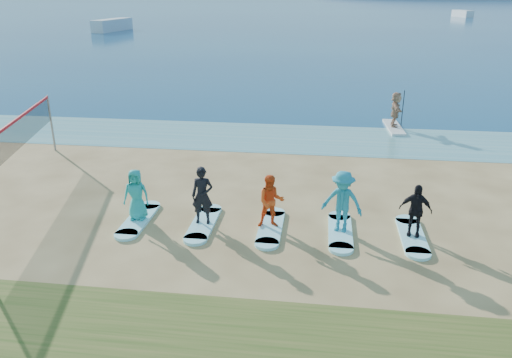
# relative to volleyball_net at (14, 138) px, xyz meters

# --- Properties ---
(ground) EXTENTS (600.00, 600.00, 0.00)m
(ground) POSITION_rel_volleyball_net_xyz_m (8.34, -2.82, -1.90)
(ground) COLOR tan
(ground) RESTS_ON ground
(shallow_water) EXTENTS (600.00, 600.00, 0.00)m
(shallow_water) POSITION_rel_volleyball_net_xyz_m (8.34, 7.68, -1.90)
(shallow_water) COLOR teal
(shallow_water) RESTS_ON ground
(ocean) EXTENTS (600.00, 600.00, 0.00)m
(ocean) POSITION_rel_volleyball_net_xyz_m (8.34, 157.18, -1.90)
(ocean) COLOR navy
(ocean) RESTS_ON ground
(island_ridge) EXTENTS (220.00, 56.00, 18.00)m
(island_ridge) POSITION_rel_volleyball_net_xyz_m (103.34, 297.18, -1.90)
(island_ridge) COLOR slate
(island_ridge) RESTS_ON ground
(volleyball_net) EXTENTS (2.23, 8.83, 2.50)m
(volleyball_net) POSITION_rel_volleyball_net_xyz_m (0.00, 0.00, 0.00)
(volleyball_net) COLOR gray
(volleyball_net) RESTS_ON ground
(paddleboard) EXTENTS (0.86, 3.03, 0.12)m
(paddleboard) POSITION_rel_volleyball_net_xyz_m (14.52, 10.20, -1.84)
(paddleboard) COLOR silver
(paddleboard) RESTS_ON ground
(paddleboarder) EXTENTS (0.63, 1.68, 1.78)m
(paddleboarder) POSITION_rel_volleyball_net_xyz_m (14.52, 10.20, -0.90)
(paddleboarder) COLOR tan
(paddleboarder) RESTS_ON paddleboard
(boat_offshore_a) EXTENTS (3.73, 9.31, 1.91)m
(boat_offshore_a) POSITION_rel_volleyball_net_xyz_m (-24.11, 66.18, -1.90)
(boat_offshore_a) COLOR silver
(boat_offshore_a) RESTS_ON ground
(boat_offshore_b) EXTENTS (4.01, 6.54, 1.58)m
(boat_offshore_b) POSITION_rel_volleyball_net_xyz_m (43.35, 116.03, -1.90)
(boat_offshore_b) COLOR silver
(boat_offshore_b) RESTS_ON ground
(surfboard_0) EXTENTS (0.70, 2.20, 0.09)m
(surfboard_0) POSITION_rel_volleyball_net_xyz_m (5.20, -2.12, -1.86)
(surfboard_0) COLOR #A4F7FF
(surfboard_0) RESTS_ON ground
(student_0) EXTENTS (0.82, 0.56, 1.62)m
(student_0) POSITION_rel_volleyball_net_xyz_m (5.20, -2.12, -1.00)
(student_0) COLOR teal
(student_0) RESTS_ON surfboard_0
(surfboard_1) EXTENTS (0.70, 2.20, 0.09)m
(surfboard_1) POSITION_rel_volleyball_net_xyz_m (7.29, -2.12, -1.86)
(surfboard_1) COLOR #A4F7FF
(surfboard_1) RESTS_ON ground
(student_1) EXTENTS (0.68, 0.47, 1.79)m
(student_1) POSITION_rel_volleyball_net_xyz_m (7.29, -2.12, -0.92)
(student_1) COLOR black
(student_1) RESTS_ON surfboard_1
(surfboard_2) EXTENTS (0.70, 2.20, 0.09)m
(surfboard_2) POSITION_rel_volleyball_net_xyz_m (9.38, -2.12, -1.86)
(surfboard_2) COLOR #A4F7FF
(surfboard_2) RESTS_ON ground
(student_2) EXTENTS (0.89, 0.75, 1.64)m
(student_2) POSITION_rel_volleyball_net_xyz_m (9.38, -2.12, -0.99)
(student_2) COLOR #E34917
(student_2) RESTS_ON surfboard_2
(surfboard_3) EXTENTS (0.70, 2.20, 0.09)m
(surfboard_3) POSITION_rel_volleyball_net_xyz_m (11.47, -2.12, -1.86)
(surfboard_3) COLOR #A4F7FF
(surfboard_3) RESTS_ON ground
(student_3) EXTENTS (1.36, 1.01, 1.87)m
(student_3) POSITION_rel_volleyball_net_xyz_m (11.47, -2.12, -0.88)
(student_3) COLOR teal
(student_3) RESTS_ON surfboard_3
(surfboard_4) EXTENTS (0.70, 2.20, 0.09)m
(surfboard_4) POSITION_rel_volleyball_net_xyz_m (13.56, -2.12, -1.86)
(surfboard_4) COLOR #A4F7FF
(surfboard_4) RESTS_ON ground
(student_4) EXTENTS (0.98, 0.55, 1.58)m
(student_4) POSITION_rel_volleyball_net_xyz_m (13.56, -2.12, -1.03)
(student_4) COLOR black
(student_4) RESTS_ON surfboard_4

